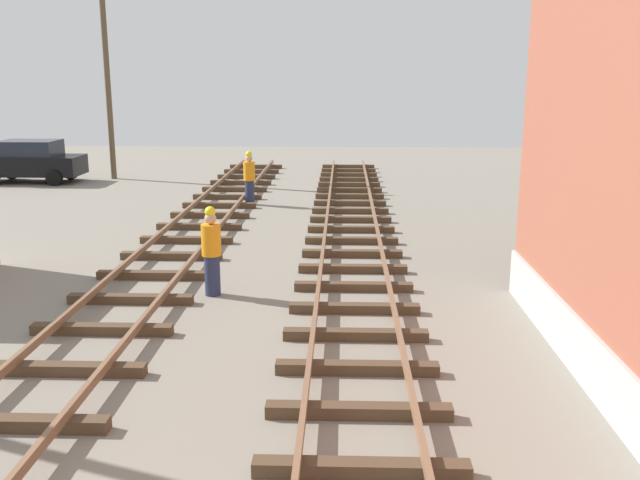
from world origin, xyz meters
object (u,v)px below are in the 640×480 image
object	(u,v)px
track_worker_foreground	(249,178)
track_worker_distant	(212,251)
utility_pole_far	(107,69)
parked_car_black	(31,161)

from	to	relation	value
track_worker_foreground	track_worker_distant	size ratio (longest dim) A/B	1.00
utility_pole_far	track_worker_distant	bearing A→B (deg)	-65.76
utility_pole_far	track_worker_foreground	size ratio (longest dim) A/B	4.77
utility_pole_far	track_worker_distant	world-z (taller)	utility_pole_far
track_worker_distant	utility_pole_far	bearing A→B (deg)	114.24
parked_car_black	track_worker_distant	world-z (taller)	track_worker_distant
parked_car_black	utility_pole_far	xyz separation A→B (m)	(3.10, 1.16, 3.76)
parked_car_black	utility_pole_far	bearing A→B (deg)	20.46
track_worker_distant	parked_car_black	bearing A→B (deg)	124.59
track_worker_foreground	utility_pole_far	bearing A→B (deg)	138.46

